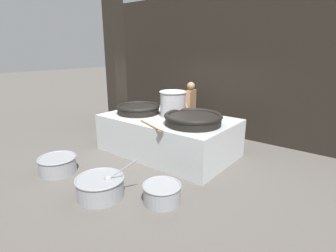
% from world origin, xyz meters
% --- Properties ---
extents(ground_plane, '(60.00, 60.00, 0.00)m').
position_xyz_m(ground_plane, '(0.00, 0.00, 0.00)').
color(ground_plane, '#56514C').
extents(back_wall, '(9.15, 0.24, 4.22)m').
position_xyz_m(back_wall, '(0.00, 2.35, 2.11)').
color(back_wall, black).
rests_on(back_wall, ground_plane).
extents(support_pillar, '(0.42, 0.42, 4.22)m').
position_xyz_m(support_pillar, '(-2.14, 0.22, 2.11)').
color(support_pillar, black).
rests_on(support_pillar, ground_plane).
extents(hearth_platform, '(3.29, 1.99, 0.94)m').
position_xyz_m(hearth_platform, '(0.00, 0.00, 0.47)').
color(hearth_platform, '#B2B7B7').
rests_on(hearth_platform, ground_plane).
extents(giant_wok_near, '(1.15, 1.15, 0.23)m').
position_xyz_m(giant_wok_near, '(-0.88, -0.17, 1.07)').
color(giant_wok_near, black).
rests_on(giant_wok_near, hearth_platform).
extents(giant_wok_far, '(1.32, 1.32, 0.25)m').
position_xyz_m(giant_wok_far, '(0.87, -0.18, 1.08)').
color(giant_wok_far, black).
rests_on(giant_wok_far, hearth_platform).
extents(stock_pot, '(0.68, 0.68, 0.65)m').
position_xyz_m(stock_pot, '(0.04, 0.14, 1.28)').
color(stock_pot, '#9E9EA3').
rests_on(stock_pot, hearth_platform).
extents(stirring_paddle, '(0.96, 0.43, 0.04)m').
position_xyz_m(stirring_paddle, '(0.28, -0.92, 0.96)').
color(stirring_paddle, brown).
rests_on(stirring_paddle, hearth_platform).
extents(cook, '(0.45, 0.65, 1.67)m').
position_xyz_m(cook, '(-0.29, 1.44, 0.90)').
color(cook, '#8C6647').
rests_on(cook, ground_plane).
extents(prep_bowl_vegetables, '(1.00, 0.90, 0.74)m').
position_xyz_m(prep_bowl_vegetables, '(0.39, -2.46, 0.21)').
color(prep_bowl_vegetables, gray).
rests_on(prep_bowl_vegetables, ground_plane).
extents(prep_bowl_meat, '(0.80, 0.80, 0.36)m').
position_xyz_m(prep_bowl_meat, '(-1.12, -2.43, 0.20)').
color(prep_bowl_meat, gray).
rests_on(prep_bowl_meat, ground_plane).
extents(prep_bowl_extra, '(0.69, 0.69, 0.34)m').
position_xyz_m(prep_bowl_extra, '(1.37, -1.90, 0.19)').
color(prep_bowl_extra, gray).
rests_on(prep_bowl_extra, ground_plane).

